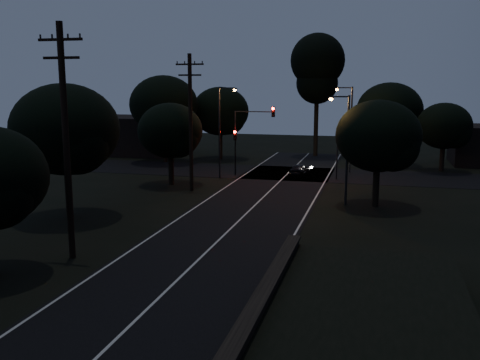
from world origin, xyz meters
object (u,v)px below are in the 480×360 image
Objects in this scene: utility_pole_mid at (66,139)px; utility_pole_far at (191,120)px; streetlight_a at (221,126)px; streetlight_b at (349,123)px; signal_right at (337,147)px; tall_pine at (317,68)px; signal_left at (235,144)px; streetlight_c at (345,142)px; car at (300,169)px; signal_mast at (253,128)px.

utility_pole_mid reaches higher than utility_pole_far.
streetlight_a is 1.00× the size of streetlight_b.
utility_pole_mid is 27.30m from signal_right.
signal_right is 0.51× the size of streetlight_b.
signal_left is (-5.60, -15.01, -7.19)m from tall_pine.
utility_pole_mid is at bearing -99.93° from tall_pine.
streetlight_c is (0.52, -14.00, -0.29)m from streetlight_b.
car is at bearing 156.86° from signal_right.
streetlight_c reaches higher than signal_mast.
streetlight_a reaches higher than signal_mast.
tall_pine is at bearing 75.38° from signal_mast.
streetlight_b is (8.22, 4.01, 0.30)m from signal_mast.
streetlight_a is at bearing 83.41° from utility_pole_far.
tall_pine reaches higher than utility_pole_far.
utility_pole_far is 8.64m from signal_mast.
signal_left is at bearing -157.95° from streetlight_b.
utility_pole_far reaches higher than car.
signal_mast reaches higher than signal_left.
signal_right is at bearing 37.00° from utility_pole_far.
streetlight_b reaches higher than car.
signal_left is 0.55× the size of streetlight_c.
streetlight_c is at bearing 124.21° from car.
utility_pole_far is 3.47× the size of car.
utility_pole_mid is 3.64× the size of car.
streetlight_c is (8.74, -9.99, 0.01)m from signal_mast.
signal_mast is 0.83× the size of streetlight_c.
utility_pole_mid is at bearing -91.73° from streetlight_a.
tall_pine is at bearing 69.64° from streetlight_a.
utility_pole_mid is at bearing -97.04° from signal_mast.
streetlight_a is 12.19m from streetlight_b.
signal_mast is at bearing -104.62° from tall_pine.
car is (-4.14, -2.55, -4.12)m from streetlight_b.
signal_left is 6.39m from car.
streetlight_b reaches higher than streetlight_c.
streetlight_c is 2.48× the size of car.
utility_pole_mid is at bearing -90.00° from utility_pole_far.
streetlight_b reaches higher than signal_mast.
tall_pine is 3.39× the size of signal_right.
tall_pine reaches higher than utility_pole_mid.
streetlight_c is (11.83, 15.00, -1.39)m from utility_pole_mid.
streetlight_b is 1.07× the size of streetlight_c.
signal_left is at bearing 26.32° from car.
signal_left is at bearing 70.41° from streetlight_a.
utility_pole_far reaches higher than signal_mast.
streetlight_c is (4.83, -25.00, -5.67)m from tall_pine.
tall_pine is at bearing 80.07° from utility_pole_mid.
utility_pole_mid is 23.04m from streetlight_a.
utility_pole_mid reaches higher than streetlight_b.
car is (-4.66, 11.45, -3.83)m from streetlight_c.
signal_left is 14.52m from streetlight_c.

